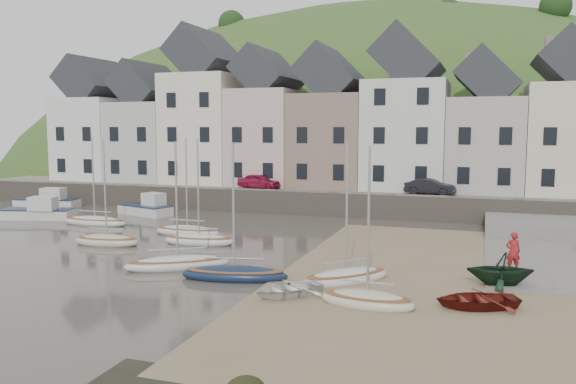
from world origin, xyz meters
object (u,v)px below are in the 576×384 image
(rowboat_red, at_px, (476,299))
(rowboat_white, at_px, (288,289))
(rowboat_green, at_px, (500,269))
(sailboat_0, at_px, (95,221))
(car_right, at_px, (430,187))
(car_left, at_px, (259,181))
(person_red, at_px, (513,252))

(rowboat_red, bearing_deg, rowboat_white, -104.99)
(rowboat_white, relative_size, rowboat_green, 1.05)
(sailboat_0, height_order, rowboat_red, sailboat_0)
(rowboat_white, xyz_separation_m, car_right, (3.46, 24.01, 1.87))
(rowboat_red, height_order, car_left, car_left)
(car_left, relative_size, car_right, 0.97)
(rowboat_white, height_order, car_right, car_right)
(sailboat_0, bearing_deg, person_red, -11.31)
(sailboat_0, relative_size, rowboat_white, 2.19)
(person_red, xyz_separation_m, car_left, (-19.26, 17.19, 1.17))
(rowboat_green, relative_size, person_red, 1.48)
(sailboat_0, distance_m, rowboat_green, 27.45)
(rowboat_white, height_order, rowboat_green, rowboat_green)
(rowboat_red, relative_size, car_right, 0.82)
(rowboat_red, bearing_deg, car_right, 167.86)
(rowboat_white, relative_size, rowboat_red, 0.93)
(sailboat_0, bearing_deg, car_right, 28.60)
(rowboat_green, bearing_deg, car_left, -148.41)
(car_right, bearing_deg, rowboat_white, 177.88)
(person_red, relative_size, car_left, 0.51)
(rowboat_green, bearing_deg, rowboat_red, -26.34)
(rowboat_red, distance_m, person_red, 6.26)
(rowboat_white, height_order, rowboat_red, rowboat_red)
(sailboat_0, xyz_separation_m, rowboat_red, (25.37, -11.41, 0.12))
(person_red, height_order, car_left, car_left)
(sailboat_0, relative_size, rowboat_green, 2.29)
(rowboat_white, relative_size, person_red, 1.55)
(sailboat_0, distance_m, person_red, 27.43)
(rowboat_white, xyz_separation_m, car_left, (-10.58, 24.01, 1.87))
(person_red, bearing_deg, car_left, -56.52)
(car_left, bearing_deg, person_red, -124.38)
(car_left, distance_m, car_right, 14.04)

